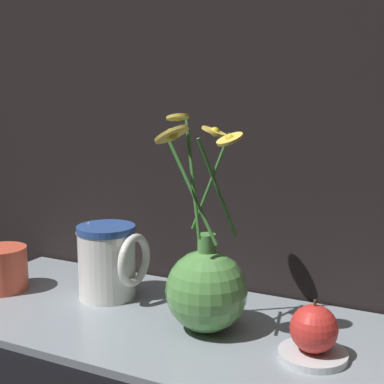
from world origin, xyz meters
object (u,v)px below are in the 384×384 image
object	(u,v)px
yellow_mug	(2,269)
vase_with_flowers	(206,286)
ceramic_pitcher	(109,258)
orange_fruit	(314,329)

from	to	relation	value
yellow_mug	vase_with_flowers	bearing A→B (deg)	1.21
vase_with_flowers	yellow_mug	distance (m)	0.41
ceramic_pitcher	orange_fruit	xyz separation A→B (m)	(0.38, -0.06, -0.03)
ceramic_pitcher	orange_fruit	bearing A→B (deg)	-9.74
vase_with_flowers	ceramic_pitcher	xyz separation A→B (m)	(-0.21, 0.05, 0.00)
vase_with_flowers	ceramic_pitcher	world-z (taller)	vase_with_flowers
orange_fruit	yellow_mug	bearing A→B (deg)	179.13
ceramic_pitcher	orange_fruit	distance (m)	0.38
yellow_mug	ceramic_pitcher	world-z (taller)	ceramic_pitcher
ceramic_pitcher	orange_fruit	world-z (taller)	ceramic_pitcher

